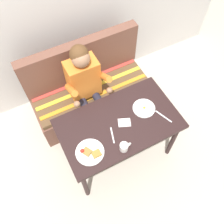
{
  "coord_description": "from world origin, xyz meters",
  "views": [
    {
      "loc": [
        -0.61,
        -1.03,
        2.89
      ],
      "look_at": [
        0.0,
        0.15,
        0.72
      ],
      "focal_mm": 39.92,
      "sensor_mm": 36.0,
      "label": 1
    }
  ],
  "objects": [
    {
      "name": "ground_plane",
      "position": [
        0.0,
        0.0,
        0.0
      ],
      "size": [
        8.0,
        8.0,
        0.0
      ],
      "primitive_type": "plane",
      "color": "#BAB09F"
    },
    {
      "name": "back_wall",
      "position": [
        0.0,
        1.27,
        1.3
      ],
      "size": [
        4.4,
        0.1,
        2.6
      ],
      "primitive_type": "cube",
      "color": "silver",
      "rests_on": "ground"
    },
    {
      "name": "table",
      "position": [
        0.0,
        0.0,
        0.65
      ],
      "size": [
        1.2,
        0.7,
        0.73
      ],
      "color": "black",
      "rests_on": "ground"
    },
    {
      "name": "couch",
      "position": [
        0.0,
        0.76,
        0.33
      ],
      "size": [
        1.44,
        0.56,
        1.0
      ],
      "color": "brown",
      "rests_on": "ground"
    },
    {
      "name": "person",
      "position": [
        -0.09,
        0.59,
        0.74
      ],
      "size": [
        0.45,
        0.61,
        1.21
      ],
      "color": "orange",
      "rests_on": "ground"
    },
    {
      "name": "plate_breakfast",
      "position": [
        -0.39,
        -0.15,
        0.74
      ],
      "size": [
        0.27,
        0.27,
        0.05
      ],
      "color": "white",
      "rests_on": "table"
    },
    {
      "name": "plate_eggs",
      "position": [
        0.3,
        0.03,
        0.74
      ],
      "size": [
        0.23,
        0.23,
        0.04
      ],
      "color": "white",
      "rests_on": "table"
    },
    {
      "name": "coffee_mug",
      "position": [
        -0.09,
        -0.26,
        0.78
      ],
      "size": [
        0.12,
        0.08,
        0.09
      ],
      "color": "white",
      "rests_on": "table"
    },
    {
      "name": "napkin",
      "position": [
        0.05,
        -0.02,
        0.73
      ],
      "size": [
        0.15,
        0.13,
        0.01
      ],
      "primitive_type": "cube",
      "rotation": [
        0.0,
        0.0,
        -0.4
      ],
      "color": "silver",
      "rests_on": "table"
    },
    {
      "name": "fork",
      "position": [
        -0.12,
        -0.09,
        0.73
      ],
      "size": [
        0.06,
        0.17,
        0.0
      ],
      "primitive_type": "cube",
      "rotation": [
        0.0,
        0.0,
        -0.29
      ],
      "color": "silver",
      "rests_on": "table"
    },
    {
      "name": "knife",
      "position": [
        0.43,
        -0.14,
        0.73
      ],
      "size": [
        0.08,
        0.19,
        0.0
      ],
      "primitive_type": "cube",
      "rotation": [
        0.0,
        0.0,
        0.37
      ],
      "color": "silver",
      "rests_on": "table"
    }
  ]
}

